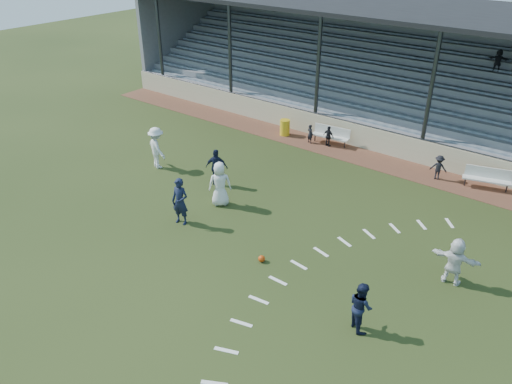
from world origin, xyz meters
TOP-DOWN VIEW (x-y plane):
  - ground at (0.00, 0.00)m, footprint 90.00×90.00m
  - cinder_track at (0.00, 10.50)m, footprint 34.00×2.00m
  - retaining_wall at (0.00, 11.55)m, footprint 34.00×0.18m
  - bench_left at (-1.55, 10.97)m, footprint 2.03×0.66m
  - bench_right at (6.38, 10.87)m, footprint 2.03×1.01m
  - trash_bin at (-4.18, 10.48)m, footprint 0.54×0.54m
  - football at (1.79, 0.51)m, footprint 0.24×0.24m
  - player_white_lead at (-1.97, 2.63)m, footprint 1.10×1.07m
  - player_navy_lead at (-2.22, 0.61)m, footprint 0.78×0.59m
  - player_navy_mid at (5.93, -0.28)m, footprint 0.98×0.94m
  - player_white_wing at (-6.68, 3.49)m, footprint 1.46×1.10m
  - player_navy_wing at (-3.27, 3.88)m, footprint 1.06×0.84m
  - player_white_back at (7.36, 3.43)m, footprint 1.59×0.65m
  - sub_left_near at (-2.50, 10.40)m, footprint 0.42×0.33m
  - sub_left_far at (-1.51, 10.60)m, footprint 0.68×0.36m
  - sub_right at (4.34, 10.41)m, footprint 0.81×0.55m
  - grandstand at (0.00, 16.26)m, footprint 34.60×9.00m
  - penalty_arc at (4.12, 0.00)m, footprint 3.89×14.63m

SIDE VIEW (x-z plane):
  - ground at x=0.00m, z-range 0.00..0.00m
  - penalty_arc at x=4.12m, z-range 0.00..0.01m
  - cinder_track at x=0.00m, z-range 0.00..0.02m
  - football at x=1.79m, z-range 0.00..0.24m
  - trash_bin at x=-4.18m, z-range 0.02..0.88m
  - sub_left_near at x=-2.50m, z-range 0.02..1.04m
  - sub_left_far at x=-1.51m, z-range 0.02..1.12m
  - bench_left at x=-1.55m, z-range 0.11..1.06m
  - bench_right at x=6.38m, z-range 0.11..1.06m
  - sub_right at x=4.34m, z-range 0.02..1.17m
  - retaining_wall at x=0.00m, z-range 0.00..1.20m
  - player_navy_mid at x=5.93m, z-range 0.00..1.59m
  - player_white_back at x=7.36m, z-range 0.00..1.66m
  - player_navy_wing at x=-3.27m, z-range 0.00..1.69m
  - player_white_lead at x=-1.97m, z-range 0.00..1.91m
  - player_navy_lead at x=-2.22m, z-range 0.00..1.91m
  - player_white_wing at x=-6.68m, z-range 0.00..2.00m
  - grandstand at x=0.00m, z-range -1.10..5.51m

